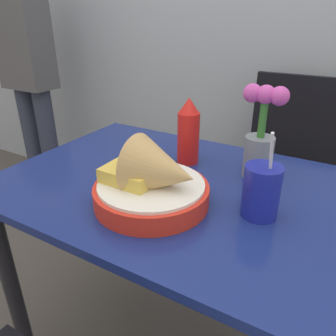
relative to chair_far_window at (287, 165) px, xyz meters
name	(u,v)px	position (x,y,z in m)	size (l,w,h in m)	color
dining_table	(173,217)	(-0.19, -0.71, 0.07)	(0.99, 0.71, 0.73)	navy
chair_far_window	(287,165)	(0.00, 0.00, 0.00)	(0.40, 0.40, 0.92)	black
food_basket	(155,183)	(-0.17, -0.84, 0.25)	(0.29, 0.29, 0.18)	red
ketchup_bottle	(188,132)	(-0.22, -0.56, 0.29)	(0.07, 0.07, 0.21)	red
drink_cup	(261,193)	(0.06, -0.75, 0.25)	(0.09, 0.09, 0.22)	#192399
flower_vase	(260,137)	(0.00, -0.55, 0.31)	(0.12, 0.08, 0.27)	gray
person_standing	(27,65)	(-1.54, -0.10, 0.34)	(0.32, 0.18, 1.54)	#2D3347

